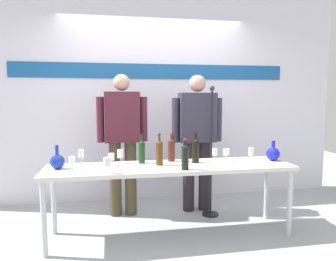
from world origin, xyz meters
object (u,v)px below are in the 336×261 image
object	(u,v)px
wine_glass_left_2	(107,162)
microphone_stand	(211,173)
display_table	(171,171)
wine_bottle_4	(185,156)
presenter_right	(197,133)
wine_glass_left_3	(120,154)
decanter_blue_left	(57,161)
wine_glass_right_1	(215,152)
wine_bottle_2	(171,149)
wine_glass_left_4	(72,161)
wine_glass_right_2	(226,152)
wine_bottle_0	(142,151)
wine_bottle_3	(196,150)
wine_glass_right_0	(251,152)
wine_glass_left_0	(111,157)
decanter_blue_right	(273,154)
presenter_left	(122,136)
wine_bottle_1	(159,152)
wine_glass_left_1	(81,154)

from	to	relation	value
wine_glass_left_2	microphone_stand	distance (m)	1.43
display_table	wine_bottle_4	bearing A→B (deg)	-63.76
presenter_right	wine_glass_left_3	xyz separation A→B (m)	(-0.96, -0.49, -0.14)
decanter_blue_left	display_table	bearing A→B (deg)	-2.37
wine_glass_left_2	wine_glass_right_1	world-z (taller)	wine_glass_left_2
wine_bottle_2	wine_glass_left_4	size ratio (longest dim) A/B	2.20
wine_glass_right_1	wine_bottle_2	bearing A→B (deg)	170.62
wine_glass_right_2	wine_glass_right_1	bearing A→B (deg)	129.78
wine_bottle_0	wine_bottle_2	xyz separation A→B (m)	(0.33, 0.05, 0.00)
decanter_blue_left	wine_glass_right_2	distance (m)	1.71
wine_bottle_3	wine_bottle_2	bearing A→B (deg)	152.25
presenter_right	wine_glass_right_0	bearing A→B (deg)	-56.80
wine_bottle_0	wine_glass_left_0	size ratio (longest dim) A/B	2.37
wine_bottle_4	wine_glass_right_2	bearing A→B (deg)	25.10
wine_glass_left_3	wine_glass_right_1	size ratio (longest dim) A/B	1.07
wine_glass_right_1	decanter_blue_left	bearing A→B (deg)	-176.76
decanter_blue_left	presenter_right	xyz separation A→B (m)	(1.57, 0.62, 0.17)
decanter_blue_right	wine_glass_right_2	xyz separation A→B (m)	(-0.54, -0.02, 0.03)
presenter_left	wine_bottle_1	distance (m)	0.73
wine_bottle_1	wine_glass_left_2	bearing A→B (deg)	-152.86
presenter_left	wine_glass_right_0	bearing A→B (deg)	-25.75
wine_glass_left_2	wine_glass_right_1	distance (m)	1.20
wine_bottle_2	wine_glass_right_0	world-z (taller)	wine_bottle_2
decanter_blue_right	wine_glass_left_4	size ratio (longest dim) A/B	1.60
wine_bottle_2	wine_glass_right_2	bearing A→B (deg)	-18.46
presenter_left	wine_glass_left_2	bearing A→B (deg)	-100.85
presenter_right	wine_glass_right_0	distance (m)	0.78
display_table	wine_glass_right_2	world-z (taller)	wine_glass_right_2
wine_glass_left_2	wine_glass_right_1	xyz separation A→B (m)	(1.14, 0.36, -0.01)
presenter_left	presenter_right	distance (m)	0.92
decanter_blue_left	microphone_stand	xyz separation A→B (m)	(1.69, 0.42, -0.29)
presenter_left	wine_bottle_0	xyz separation A→B (m)	(0.18, -0.50, -0.10)
wine_bottle_3	wine_glass_left_1	size ratio (longest dim) A/B	2.09
decanter_blue_right	wine_bottle_1	bearing A→B (deg)	-179.78
presenter_left	wine_glass_left_3	bearing A→B (deg)	-94.80
wine_bottle_4	wine_glass_right_2	size ratio (longest dim) A/B	2.03
wine_glass_left_3	wine_glass_left_4	xyz separation A→B (m)	(-0.46, -0.25, -0.01)
wine_bottle_4	wine_glass_right_0	size ratio (longest dim) A/B	1.93
display_table	decanter_blue_left	world-z (taller)	decanter_blue_left
display_table	presenter_right	xyz separation A→B (m)	(0.46, 0.67, 0.30)
wine_bottle_2	wine_glass_right_1	world-z (taller)	wine_bottle_2
decanter_blue_right	presenter_right	xyz separation A→B (m)	(-0.69, 0.62, 0.17)
wine_glass_left_3	decanter_blue_left	bearing A→B (deg)	-167.55
wine_bottle_4	wine_glass_left_4	size ratio (longest dim) A/B	2.19
presenter_right	wine_glass_left_3	world-z (taller)	presenter_right
presenter_left	wine_bottle_4	world-z (taller)	presenter_left
wine_glass_left_2	presenter_left	bearing A→B (deg)	79.15
wine_glass_right_0	wine_glass_left_2	bearing A→B (deg)	-170.68
wine_glass_left_0	wine_glass_right_1	xyz separation A→B (m)	(1.11, 0.06, 0.00)
decanter_blue_left	wine_bottle_0	distance (m)	0.84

